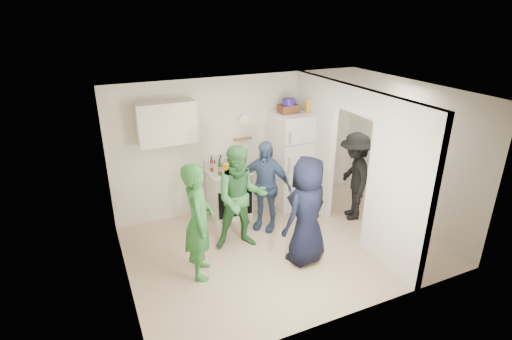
{
  "coord_description": "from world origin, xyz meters",
  "views": [
    {
      "loc": [
        -2.67,
        -4.83,
        3.63
      ],
      "look_at": [
        -0.3,
        0.4,
        1.25
      ],
      "focal_mm": 28.0,
      "sensor_mm": 36.0,
      "label": 1
    }
  ],
  "objects_px": {
    "person_green_left": "(199,221)",
    "person_nook": "(354,177)",
    "yellow_cup_stack_top": "(308,106)",
    "person_green_center": "(241,198)",
    "wicker_basket": "(289,109)",
    "stove": "(229,193)",
    "blue_bowl": "(289,102)",
    "fridge": "(293,159)",
    "person_navy": "(307,211)",
    "person_denim": "(265,186)"
  },
  "relations": [
    {
      "from": "person_green_left",
      "to": "person_nook",
      "type": "relative_size",
      "value": 1.07
    },
    {
      "from": "person_denim",
      "to": "person_navy",
      "type": "distance_m",
      "value": 1.13
    },
    {
      "from": "stove",
      "to": "fridge",
      "type": "bearing_deg",
      "value": -1.33
    },
    {
      "from": "blue_bowl",
      "to": "person_navy",
      "type": "bearing_deg",
      "value": -109.82
    },
    {
      "from": "wicker_basket",
      "to": "blue_bowl",
      "type": "xyz_separation_m",
      "value": [
        0.0,
        0.0,
        0.13
      ]
    },
    {
      "from": "fridge",
      "to": "blue_bowl",
      "type": "height_order",
      "value": "blue_bowl"
    },
    {
      "from": "fridge",
      "to": "person_navy",
      "type": "bearing_deg",
      "value": -113.12
    },
    {
      "from": "blue_bowl",
      "to": "person_green_center",
      "type": "height_order",
      "value": "blue_bowl"
    },
    {
      "from": "person_green_left",
      "to": "person_green_center",
      "type": "distance_m",
      "value": 0.92
    },
    {
      "from": "blue_bowl",
      "to": "stove",
      "type": "bearing_deg",
      "value": -179.04
    },
    {
      "from": "person_denim",
      "to": "fridge",
      "type": "bearing_deg",
      "value": 82.02
    },
    {
      "from": "person_nook",
      "to": "fridge",
      "type": "bearing_deg",
      "value": -120.56
    },
    {
      "from": "wicker_basket",
      "to": "stove",
      "type": "bearing_deg",
      "value": -179.04
    },
    {
      "from": "yellow_cup_stack_top",
      "to": "person_green_center",
      "type": "relative_size",
      "value": 0.15
    },
    {
      "from": "fridge",
      "to": "blue_bowl",
      "type": "distance_m",
      "value": 1.12
    },
    {
      "from": "fridge",
      "to": "person_nook",
      "type": "distance_m",
      "value": 1.21
    },
    {
      "from": "fridge",
      "to": "person_nook",
      "type": "bearing_deg",
      "value": -53.81
    },
    {
      "from": "stove",
      "to": "person_green_center",
      "type": "bearing_deg",
      "value": -100.55
    },
    {
      "from": "yellow_cup_stack_top",
      "to": "fridge",
      "type": "bearing_deg",
      "value": 155.56
    },
    {
      "from": "stove",
      "to": "person_green_left",
      "type": "xyz_separation_m",
      "value": [
        -1.01,
        -1.48,
        0.43
      ]
    },
    {
      "from": "wicker_basket",
      "to": "yellow_cup_stack_top",
      "type": "height_order",
      "value": "yellow_cup_stack_top"
    },
    {
      "from": "person_green_center",
      "to": "stove",
      "type": "bearing_deg",
      "value": 92.5
    },
    {
      "from": "blue_bowl",
      "to": "person_green_left",
      "type": "bearing_deg",
      "value": -145.7
    },
    {
      "from": "stove",
      "to": "person_navy",
      "type": "relative_size",
      "value": 0.52
    },
    {
      "from": "person_green_center",
      "to": "person_nook",
      "type": "height_order",
      "value": "person_green_center"
    },
    {
      "from": "stove",
      "to": "person_green_left",
      "type": "distance_m",
      "value": 1.84
    },
    {
      "from": "fridge",
      "to": "person_nook",
      "type": "height_order",
      "value": "fridge"
    },
    {
      "from": "fridge",
      "to": "person_green_left",
      "type": "height_order",
      "value": "fridge"
    },
    {
      "from": "person_nook",
      "to": "wicker_basket",
      "type": "bearing_deg",
      "value": -118.31
    },
    {
      "from": "yellow_cup_stack_top",
      "to": "person_nook",
      "type": "distance_m",
      "value": 1.51
    },
    {
      "from": "blue_bowl",
      "to": "person_nook",
      "type": "bearing_deg",
      "value": -51.56
    },
    {
      "from": "fridge",
      "to": "person_green_center",
      "type": "distance_m",
      "value": 1.81
    },
    {
      "from": "stove",
      "to": "person_navy",
      "type": "xyz_separation_m",
      "value": [
        0.54,
        -1.81,
        0.4
      ]
    },
    {
      "from": "yellow_cup_stack_top",
      "to": "person_navy",
      "type": "relative_size",
      "value": 0.15
    },
    {
      "from": "person_navy",
      "to": "person_nook",
      "type": "xyz_separation_m",
      "value": [
        1.47,
        0.81,
        -0.03
      ]
    },
    {
      "from": "person_denim",
      "to": "yellow_cup_stack_top",
      "type": "bearing_deg",
      "value": 72.39
    },
    {
      "from": "person_green_center",
      "to": "person_denim",
      "type": "bearing_deg",
      "value": 44.88
    },
    {
      "from": "fridge",
      "to": "person_green_center",
      "type": "xyz_separation_m",
      "value": [
        -1.49,
        -1.02,
        -0.05
      ]
    },
    {
      "from": "blue_bowl",
      "to": "yellow_cup_stack_top",
      "type": "xyz_separation_m",
      "value": [
        0.32,
        -0.15,
        -0.08
      ]
    },
    {
      "from": "person_denim",
      "to": "person_navy",
      "type": "bearing_deg",
      "value": -36.37
    },
    {
      "from": "wicker_basket",
      "to": "person_nook",
      "type": "bearing_deg",
      "value": -51.56
    },
    {
      "from": "stove",
      "to": "wicker_basket",
      "type": "distance_m",
      "value": 1.88
    },
    {
      "from": "fridge",
      "to": "person_navy",
      "type": "xyz_separation_m",
      "value": [
        -0.76,
        -1.78,
        -0.07
      ]
    },
    {
      "from": "stove",
      "to": "blue_bowl",
      "type": "relative_size",
      "value": 3.62
    },
    {
      "from": "yellow_cup_stack_top",
      "to": "person_green_center",
      "type": "xyz_separation_m",
      "value": [
        -1.71,
        -0.92,
        -1.08
      ]
    },
    {
      "from": "person_green_center",
      "to": "person_denim",
      "type": "distance_m",
      "value": 0.69
    },
    {
      "from": "blue_bowl",
      "to": "person_denim",
      "type": "bearing_deg",
      "value": -138.82
    },
    {
      "from": "stove",
      "to": "blue_bowl",
      "type": "bearing_deg",
      "value": 0.96
    },
    {
      "from": "person_green_left",
      "to": "person_green_center",
      "type": "height_order",
      "value": "person_green_left"
    },
    {
      "from": "blue_bowl",
      "to": "yellow_cup_stack_top",
      "type": "distance_m",
      "value": 0.36
    }
  ]
}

